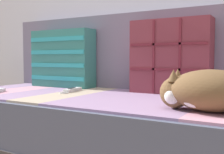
# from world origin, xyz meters

# --- Properties ---
(couch) EXTENTS (2.13, 0.87, 0.37)m
(couch) POSITION_xyz_m (0.00, 0.12, 0.18)
(couch) COLOR #3D3838
(couch) RESTS_ON ground_plane
(sofa_backrest) EXTENTS (2.09, 0.14, 0.47)m
(sofa_backrest) POSITION_xyz_m (0.00, 0.48, 0.61)
(sofa_backrest) COLOR slate
(sofa_backrest) RESTS_ON couch
(throw_pillow_quilted) EXTENTS (0.43, 0.14, 0.40)m
(throw_pillow_quilted) POSITION_xyz_m (0.17, 0.33, 0.57)
(throw_pillow_quilted) COLOR brown
(throw_pillow_quilted) RESTS_ON couch
(throw_pillow_striped) EXTENTS (0.46, 0.14, 0.38)m
(throw_pillow_striped) POSITION_xyz_m (-0.58, 0.33, 0.56)
(throw_pillow_striped) COLOR #337A70
(throw_pillow_striped) RESTS_ON couch
(sleeping_cat) EXTENTS (0.38, 0.24, 0.15)m
(sleeping_cat) POSITION_xyz_m (0.45, -0.11, 0.45)
(sleeping_cat) COLOR brown
(sleeping_cat) RESTS_ON couch
(game_remote_near) EXTENTS (0.07, 0.21, 0.02)m
(game_remote_near) POSITION_xyz_m (-0.35, 0.14, 0.38)
(game_remote_near) COLOR white
(game_remote_near) RESTS_ON couch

